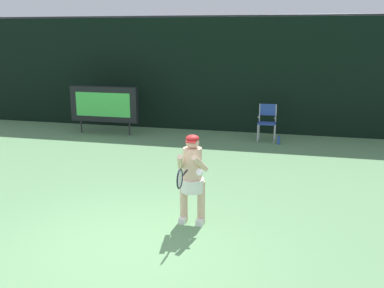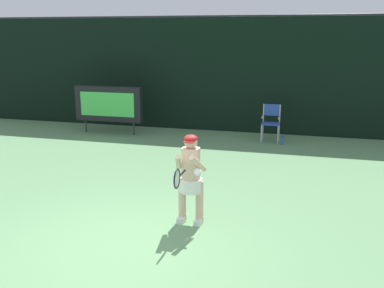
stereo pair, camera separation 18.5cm
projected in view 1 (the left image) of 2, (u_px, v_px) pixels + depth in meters
ground at (119, 256)px, 6.42m from camera, size 18.00×22.00×0.03m
backdrop_screen at (224, 75)px, 14.17m from camera, size 18.00×0.12×3.66m
scoreboard at (104, 104)px, 13.92m from camera, size 2.20×0.21×1.50m
umpire_chair at (267, 120)px, 13.11m from camera, size 0.52×0.44×1.08m
water_bottle at (279, 140)px, 12.79m from camera, size 0.07×0.07×0.27m
tennis_player at (192, 175)px, 7.35m from camera, size 0.53×0.60×1.51m
tennis_racket at (180, 178)px, 6.72m from camera, size 0.03×0.60×0.31m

